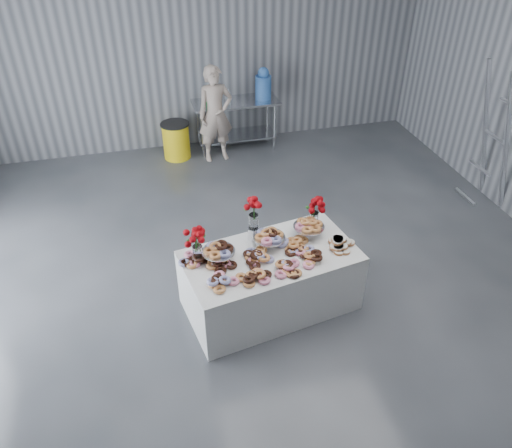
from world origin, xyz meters
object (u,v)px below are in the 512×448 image
Objects in this scene: display_table at (270,281)px; person at (216,114)px; prep_table at (236,116)px; stepladder at (495,137)px; trash_barrel at (176,140)px; water_jug at (263,85)px.

person is (0.10, 3.77, 0.45)m from display_table.
person reaches higher than prep_table.
stepladder is (3.19, -2.71, 0.47)m from prep_table.
trash_barrel is (-1.10, -0.10, -0.30)m from prep_table.
person is at bearing 146.27° from stepladder.
water_jug is at bearing 3.43° from trash_barrel.
prep_table is at bearing 4.98° from trash_barrel.
stepladder is (3.61, -2.41, 0.27)m from person.
stepladder is at bearing -31.40° from trash_barrel.
prep_table is at bearing 180.00° from water_jug.
prep_table reaches higher than trash_barrel.
person reaches higher than trash_barrel.
person is (-0.42, -0.31, 0.20)m from prep_table.
display_table is at bearing -97.17° from prep_table.
display_table is 1.15× the size of person.
display_table is at bearing -159.79° from stepladder.
display_table is 4.01m from stepladder.
prep_table is at bearing 30.42° from person.
water_jug is (0.50, -0.00, 0.53)m from prep_table.
stepladder is (2.69, -2.71, -0.06)m from water_jug.
stepladder is at bearing 20.21° from display_table.
water_jug is 0.34× the size of person.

